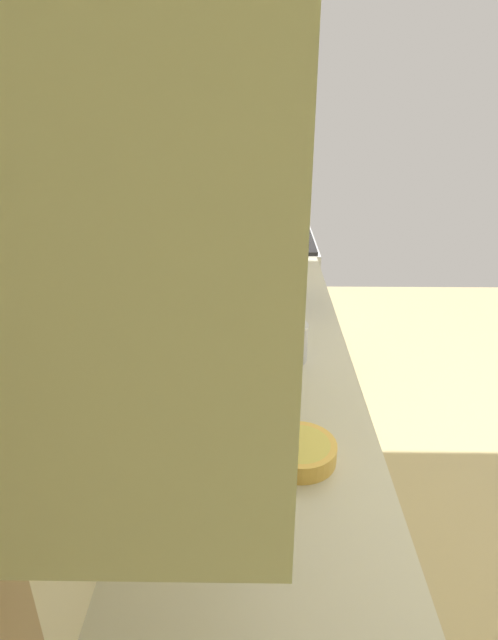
# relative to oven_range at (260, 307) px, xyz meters

# --- Properties ---
(wall_back) EXTENTS (3.83, 0.12, 2.82)m
(wall_back) POSITION_rel_oven_range_xyz_m (-1.40, 0.39, 0.94)
(wall_back) COLOR beige
(wall_back) RESTS_ON ground_plane
(counter_run) EXTENTS (2.93, 0.64, 0.90)m
(counter_run) POSITION_rel_oven_range_xyz_m (-1.78, 0.02, -0.01)
(counter_run) COLOR beige
(counter_run) RESTS_ON ground_plane
(upper_cabinets) EXTENTS (2.02, 0.32, 0.61)m
(upper_cabinets) POSITION_rel_oven_range_xyz_m (-1.78, 0.16, 1.34)
(upper_cabinets) COLOR beige
(oven_range) EXTENTS (0.65, 0.66, 1.08)m
(oven_range) POSITION_rel_oven_range_xyz_m (0.00, 0.00, 0.00)
(oven_range) COLOR #B7BABF
(oven_range) RESTS_ON ground_plane
(microwave) EXTENTS (0.49, 0.40, 0.29)m
(microwave) POSITION_rel_oven_range_xyz_m (-0.98, 0.04, 0.58)
(microwave) COLOR white
(microwave) RESTS_ON counter_run
(bowl) EXTENTS (0.19, 0.19, 0.05)m
(bowl) POSITION_rel_oven_range_xyz_m (-1.97, -0.09, 0.47)
(bowl) COLOR gold
(bowl) RESTS_ON counter_run
(kettle) EXTENTS (0.18, 0.13, 0.15)m
(kettle) POSITION_rel_oven_range_xyz_m (-1.45, -0.09, 0.50)
(kettle) COLOR #B7BABF
(kettle) RESTS_ON counter_run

